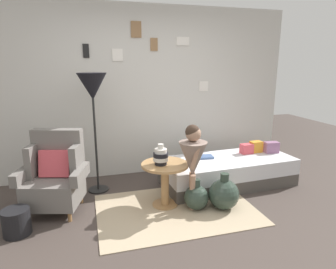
# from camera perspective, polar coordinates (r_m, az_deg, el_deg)

# --- Properties ---
(ground_plane) EXTENTS (12.00, 12.00, 0.00)m
(ground_plane) POSITION_cam_1_polar(r_m,az_deg,el_deg) (3.22, 2.19, -19.13)
(ground_plane) COLOR #423833
(gallery_wall) EXTENTS (4.80, 0.12, 2.60)m
(gallery_wall) POSITION_cam_1_polar(r_m,az_deg,el_deg) (4.61, -5.25, 8.22)
(gallery_wall) COLOR beige
(gallery_wall) RESTS_ON ground
(rug) EXTENTS (1.90, 1.30, 0.01)m
(rug) POSITION_cam_1_polar(r_m,az_deg,el_deg) (3.69, 1.59, -14.41)
(rug) COLOR tan
(rug) RESTS_ON ground
(armchair) EXTENTS (0.86, 0.74, 0.97)m
(armchair) POSITION_cam_1_polar(r_m,az_deg,el_deg) (3.78, -21.19, -7.45)
(armchair) COLOR #9E7042
(armchair) RESTS_ON ground
(daybed) EXTENTS (1.94, 0.90, 0.40)m
(daybed) POSITION_cam_1_polar(r_m,az_deg,el_deg) (4.41, 11.58, -7.04)
(daybed) COLOR #4C4742
(daybed) RESTS_ON ground
(pillow_head) EXTENTS (0.22, 0.14, 0.17)m
(pillow_head) POSITION_cam_1_polar(r_m,az_deg,el_deg) (4.77, 19.57, -2.37)
(pillow_head) COLOR gray
(pillow_head) RESTS_ON daybed
(pillow_mid) EXTENTS (0.18, 0.13, 0.17)m
(pillow_mid) POSITION_cam_1_polar(r_m,az_deg,el_deg) (4.72, 16.82, -2.31)
(pillow_mid) COLOR orange
(pillow_mid) RESTS_ON daybed
(pillow_back) EXTENTS (0.19, 0.13, 0.15)m
(pillow_back) POSITION_cam_1_polar(r_m,az_deg,el_deg) (4.61, 15.14, -2.71)
(pillow_back) COLOR #D64C56
(pillow_back) RESTS_ON daybed
(side_table) EXTENTS (0.58, 0.58, 0.56)m
(side_table) POSITION_cam_1_polar(r_m,az_deg,el_deg) (3.62, -0.61, -8.04)
(side_table) COLOR tan
(side_table) RESTS_ON ground
(vase_striped) EXTENTS (0.18, 0.18, 0.26)m
(vase_striped) POSITION_cam_1_polar(r_m,az_deg,el_deg) (3.50, -1.44, -4.27)
(vase_striped) COLOR black
(vase_striped) RESTS_ON side_table
(floor_lamp) EXTENTS (0.39, 0.39, 1.63)m
(floor_lamp) POSITION_cam_1_polar(r_m,az_deg,el_deg) (3.95, -14.56, 8.23)
(floor_lamp) COLOR black
(floor_lamp) RESTS_ON ground
(person_child) EXTENTS (0.34, 0.34, 1.05)m
(person_child) POSITION_cam_1_polar(r_m,az_deg,el_deg) (3.48, 4.89, -4.30)
(person_child) COLOR #A37A60
(person_child) RESTS_ON ground
(book_on_daybed) EXTENTS (0.24, 0.18, 0.03)m
(book_on_daybed) POSITION_cam_1_polar(r_m,az_deg,el_deg) (4.30, 7.29, -4.35)
(book_on_daybed) COLOR #496496
(book_on_daybed) RESTS_ON daybed
(demijohn_near) EXTENTS (0.30, 0.30, 0.39)m
(demijohn_near) POSITION_cam_1_polar(r_m,az_deg,el_deg) (3.65, 5.57, -12.10)
(demijohn_near) COLOR #2D3D33
(demijohn_near) RESTS_ON ground
(demijohn_far) EXTENTS (0.37, 0.37, 0.46)m
(demijohn_far) POSITION_cam_1_polar(r_m,az_deg,el_deg) (3.70, 10.87, -11.36)
(demijohn_far) COLOR #2D3D33
(demijohn_far) RESTS_ON ground
(magazine_basket) EXTENTS (0.28, 0.28, 0.28)m
(magazine_basket) POSITION_cam_1_polar(r_m,az_deg,el_deg) (3.54, -27.54, -14.93)
(magazine_basket) COLOR black
(magazine_basket) RESTS_ON ground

